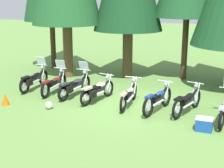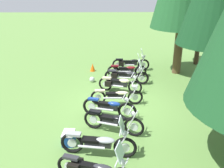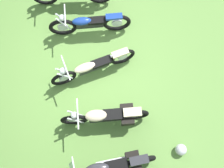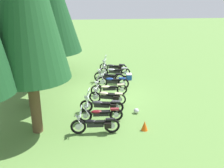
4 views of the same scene
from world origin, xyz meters
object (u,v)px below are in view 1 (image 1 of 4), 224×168
(motorcycle_0, at_px, (34,79))
(motorcycle_4, at_px, (129,95))
(motorcycle_2, at_px, (75,85))
(dropped_helmet, at_px, (49,105))
(picnic_cooler, at_px, (204,124))
(motorcycle_1, at_px, (54,83))
(motorcycle_5, at_px, (158,99))
(traffic_cone, at_px, (5,99))
(motorcycle_6, at_px, (188,101))
(motorcycle_3, at_px, (97,90))

(motorcycle_0, bearing_deg, motorcycle_4, -100.10)
(motorcycle_2, distance_m, dropped_helmet, 1.89)
(motorcycle_0, xyz_separation_m, motorcycle_4, (4.67, -1.02, -0.04))
(motorcycle_4, height_order, picnic_cooler, motorcycle_4)
(motorcycle_1, height_order, motorcycle_2, motorcycle_2)
(motorcycle_1, distance_m, motorcycle_5, 4.82)
(motorcycle_4, distance_m, picnic_cooler, 3.37)
(traffic_cone, relative_size, dropped_helmet, 1.65)
(motorcycle_4, distance_m, motorcycle_6, 2.23)
(motorcycle_6, bearing_deg, traffic_cone, 119.33)
(motorcycle_0, relative_size, motorcycle_3, 1.09)
(motorcycle_4, distance_m, dropped_helmet, 3.06)
(motorcycle_1, relative_size, motorcycle_5, 1.05)
(traffic_cone, bearing_deg, motorcycle_0, 91.46)
(motorcycle_6, xyz_separation_m, picnic_cooler, (0.65, -1.53, -0.25))
(motorcycle_4, height_order, dropped_helmet, motorcycle_4)
(motorcycle_4, relative_size, picnic_cooler, 4.21)
(motorcycle_6, relative_size, dropped_helmet, 7.46)
(motorcycle_5, bearing_deg, motorcycle_1, 93.73)
(motorcycle_2, distance_m, motorcycle_4, 2.57)
(motorcycle_0, relative_size, motorcycle_2, 0.97)
(motorcycle_6, distance_m, dropped_helmet, 5.11)
(motorcycle_2, relative_size, dropped_helmet, 8.21)
(motorcycle_3, bearing_deg, motorcycle_5, -84.21)
(motorcycle_3, xyz_separation_m, motorcycle_5, (2.53, -0.51, -0.00))
(motorcycle_3, distance_m, motorcycle_6, 3.60)
(picnic_cooler, height_order, traffic_cone, traffic_cone)
(motorcycle_6, bearing_deg, motorcycle_5, 117.17)
(motorcycle_1, height_order, motorcycle_4, motorcycle_1)
(motorcycle_0, bearing_deg, motorcycle_2, -99.30)
(motorcycle_4, bearing_deg, motorcycle_0, 78.50)
(motorcycle_6, bearing_deg, motorcycle_2, 100.57)
(motorcycle_2, height_order, motorcycle_3, motorcycle_2)
(motorcycle_3, xyz_separation_m, traffic_cone, (-3.26, -1.48, -0.22))
(motorcycle_0, xyz_separation_m, traffic_cone, (0.06, -2.34, -0.23))
(motorcycle_4, height_order, motorcycle_6, motorcycle_6)
(dropped_helmet, bearing_deg, motorcycle_3, 45.11)
(traffic_cone, height_order, dropped_helmet, traffic_cone)
(motorcycle_3, bearing_deg, motorcycle_1, 92.18)
(motorcycle_1, bearing_deg, motorcycle_4, -100.72)
(motorcycle_6, height_order, picnic_cooler, motorcycle_6)
(motorcycle_1, bearing_deg, motorcycle_6, -98.35)
(motorcycle_3, distance_m, motorcycle_5, 2.58)
(motorcycle_4, relative_size, traffic_cone, 4.85)
(motorcycle_0, distance_m, motorcycle_1, 1.19)
(motorcycle_6, xyz_separation_m, traffic_cone, (-6.83, -1.10, -0.22))
(motorcycle_1, xyz_separation_m, motorcycle_3, (2.16, -0.58, 0.02))
(motorcycle_6, bearing_deg, motorcycle_3, 104.07)
(motorcycle_5, relative_size, motorcycle_6, 1.00)
(motorcycle_0, relative_size, traffic_cone, 4.84)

